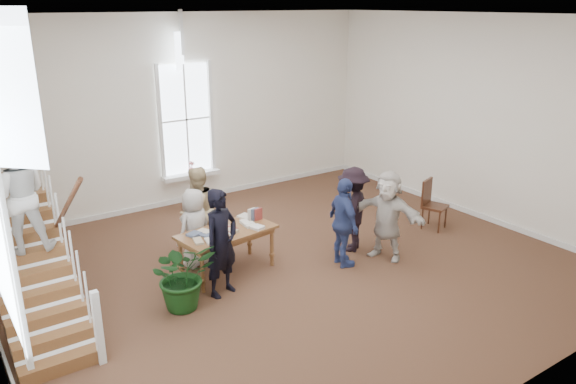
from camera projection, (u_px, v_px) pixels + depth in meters
ground at (293, 266)px, 10.53m from camera, size 10.00×10.00×0.00m
room_shell at (191, 186)px, 13.83m from camera, size 10.49×10.00×10.00m
staircase at (23, 223)px, 8.27m from camera, size 1.10×4.10×2.92m
library_table at (227, 235)px, 10.09m from camera, size 1.85×1.10×0.88m
police_officer at (221, 243)px, 9.27m from camera, size 0.78×0.64×1.86m
elderly_woman at (195, 228)px, 10.36m from camera, size 0.85×0.68×1.50m
person_yellow at (197, 211)px, 10.87m from camera, size 1.04×0.94×1.74m
woman_cluster_a at (344, 223)px, 10.32m from camera, size 0.63×1.07×1.70m
woman_cluster_b at (353, 209)px, 10.99m from camera, size 1.26×1.15×1.70m
woman_cluster_c at (387, 215)px, 10.64m from camera, size 1.06×1.69×1.74m
floor_plant at (183, 275)px, 8.95m from camera, size 1.13×1.00×1.15m
side_chair at (431, 201)px, 12.15m from camera, size 0.60×0.60×1.09m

